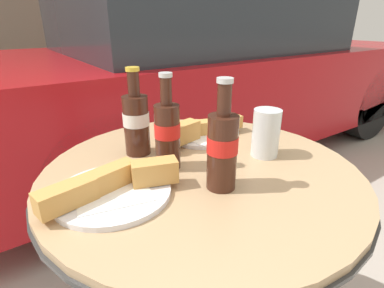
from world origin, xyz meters
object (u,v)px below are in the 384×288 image
(drinking_glass, at_px, (266,135))
(lunch_plate_far, at_px, (201,131))
(bistro_table, at_px, (200,218))
(parked_car, at_px, (209,73))
(cola_bottle_right, at_px, (222,148))
(cola_bottle_center, at_px, (136,121))
(cola_bottle_left, at_px, (167,133))
(lunch_plate_near, at_px, (112,187))

(drinking_glass, xyz_separation_m, lunch_plate_far, (-0.07, 0.20, -0.04))
(bistro_table, height_order, parked_car, parked_car)
(bistro_table, relative_size, cola_bottle_right, 3.31)
(parked_car, bearing_deg, cola_bottle_center, -133.55)
(cola_bottle_left, distance_m, lunch_plate_far, 0.23)
(lunch_plate_near, height_order, lunch_plate_far, lunch_plate_far)
(cola_bottle_left, height_order, cola_bottle_right, cola_bottle_right)
(lunch_plate_near, distance_m, lunch_plate_far, 0.39)
(bistro_table, distance_m, cola_bottle_left, 0.27)
(drinking_glass, distance_m, lunch_plate_far, 0.22)
(parked_car, bearing_deg, drinking_glass, -123.49)
(cola_bottle_right, height_order, lunch_plate_near, cola_bottle_right)
(cola_bottle_center, bearing_deg, cola_bottle_right, -75.40)
(lunch_plate_near, relative_size, parked_car, 0.07)
(drinking_glass, bearing_deg, lunch_plate_far, 109.23)
(bistro_table, height_order, drinking_glass, drinking_glass)
(cola_bottle_left, height_order, parked_car, parked_car)
(drinking_glass, height_order, lunch_plate_near, drinking_glass)
(cola_bottle_left, bearing_deg, lunch_plate_near, -164.25)
(cola_bottle_right, xyz_separation_m, parked_car, (1.32, 1.74, -0.19))
(cola_bottle_left, height_order, lunch_plate_near, cola_bottle_left)
(parked_car, bearing_deg, cola_bottle_right, -127.15)
(cola_bottle_right, distance_m, lunch_plate_far, 0.31)
(cola_bottle_center, relative_size, parked_car, 0.06)
(lunch_plate_near, bearing_deg, drinking_glass, -5.47)
(lunch_plate_far, bearing_deg, lunch_plate_near, -155.40)
(cola_bottle_left, xyz_separation_m, cola_bottle_center, (-0.02, 0.13, -0.00))
(lunch_plate_near, height_order, parked_car, parked_car)
(bistro_table, bearing_deg, cola_bottle_center, 118.54)
(lunch_plate_near, bearing_deg, bistro_table, 0.22)
(cola_bottle_center, distance_m, lunch_plate_far, 0.22)
(cola_bottle_right, bearing_deg, bistro_table, 78.52)
(lunch_plate_far, bearing_deg, drinking_glass, -70.77)
(bistro_table, xyz_separation_m, cola_bottle_center, (-0.09, 0.17, 0.25))
(cola_bottle_right, xyz_separation_m, lunch_plate_far, (0.14, 0.27, -0.07))
(cola_bottle_right, distance_m, parked_car, 2.19)
(cola_bottle_left, relative_size, lunch_plate_far, 0.78)
(cola_bottle_right, relative_size, drinking_glass, 1.87)
(lunch_plate_far, bearing_deg, parked_car, 51.33)
(bistro_table, bearing_deg, cola_bottle_left, 146.34)
(bistro_table, relative_size, cola_bottle_center, 3.40)
(cola_bottle_left, xyz_separation_m, parked_car, (1.37, 1.59, -0.19))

